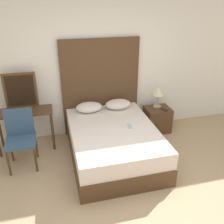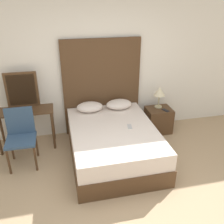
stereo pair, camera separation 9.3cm
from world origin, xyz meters
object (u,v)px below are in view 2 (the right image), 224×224
at_px(table_lamp, 159,92).
at_px(chair, 21,133).
at_px(bed, 113,143).
at_px(phone_on_bed, 130,126).
at_px(nightstand, 158,120).
at_px(phone_on_nightstand, 166,110).
at_px(vanity_desk, 25,118).

xyz_separation_m(table_lamp, chair, (-2.59, -0.55, -0.28)).
xyz_separation_m(bed, table_lamp, (1.11, 0.76, 0.54)).
bearing_deg(bed, phone_on_bed, -3.75).
xyz_separation_m(nightstand, table_lamp, (0.01, 0.08, 0.57)).
relative_size(table_lamp, phone_on_nightstand, 2.58).
xyz_separation_m(bed, nightstand, (1.10, 0.68, -0.03)).
relative_size(nightstand, vanity_desk, 0.51).
height_order(phone_on_nightstand, vanity_desk, vanity_desk).
height_order(phone_on_bed, nightstand, phone_on_bed).
distance_m(bed, nightstand, 1.29).
xyz_separation_m(nightstand, vanity_desk, (-2.55, -0.01, 0.35)).
distance_m(phone_on_bed, phone_on_nightstand, 1.09).
height_order(table_lamp, phone_on_nightstand, table_lamp).
height_order(bed, chair, chair).
relative_size(phone_on_bed, nightstand, 0.31).
distance_m(vanity_desk, chair, 0.46).
bearing_deg(nightstand, chair, -169.79).
bearing_deg(chair, phone_on_nightstand, 7.72).
height_order(bed, phone_on_nightstand, bed).
xyz_separation_m(phone_on_bed, table_lamp, (0.83, 0.78, 0.24)).
height_order(table_lamp, vanity_desk, table_lamp).
distance_m(nightstand, phone_on_nightstand, 0.29).
xyz_separation_m(table_lamp, phone_on_nightstand, (0.08, -0.19, -0.32)).
xyz_separation_m(nightstand, chair, (-2.58, -0.47, 0.29)).
xyz_separation_m(bed, chair, (-1.48, 0.21, 0.26)).
height_order(bed, nightstand, bed).
relative_size(bed, phone_on_nightstand, 11.52).
relative_size(table_lamp, vanity_desk, 0.43).
bearing_deg(bed, nightstand, 31.69).
xyz_separation_m(phone_on_bed, phone_on_nightstand, (0.91, 0.59, -0.07)).
relative_size(bed, table_lamp, 4.47).
relative_size(phone_on_bed, vanity_desk, 0.16).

